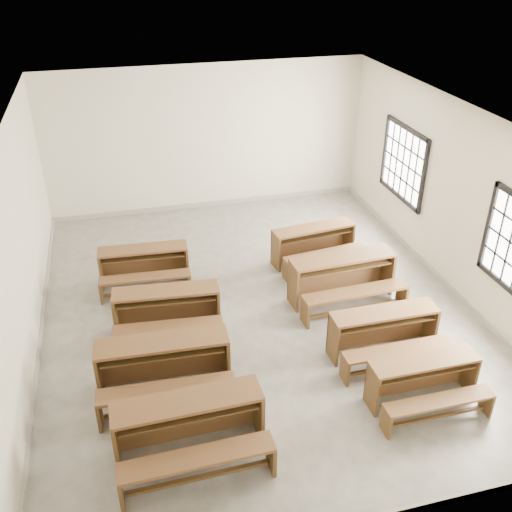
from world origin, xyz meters
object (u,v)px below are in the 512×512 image
object	(u,v)px
desk_set_2	(167,308)
desk_set_7	(314,242)
desk_set_4	(424,379)
desk_set_3	(144,264)
desk_set_0	(189,424)
desk_set_6	(343,275)
desk_set_1	(164,363)
desk_set_5	(384,330)

from	to	relation	value
desk_set_2	desk_set_7	size ratio (longest dim) A/B	1.02
desk_set_4	desk_set_3	bearing A→B (deg)	130.35
desk_set_0	desk_set_3	distance (m)	4.03
desk_set_2	desk_set_6	world-z (taller)	desk_set_6
desk_set_1	desk_set_7	world-z (taller)	desk_set_1
desk_set_2	desk_set_5	world-z (taller)	desk_set_2
desk_set_0	desk_set_5	bearing A→B (deg)	19.33
desk_set_3	desk_set_6	size ratio (longest dim) A/B	0.87
desk_set_0	desk_set_5	world-z (taller)	desk_set_0
desk_set_1	desk_set_3	size ratio (longest dim) A/B	1.14
desk_set_0	desk_set_1	bearing A→B (deg)	96.86
desk_set_4	desk_set_7	bearing A→B (deg)	92.11
desk_set_4	desk_set_6	world-z (taller)	desk_set_6
desk_set_3	desk_set_5	distance (m)	4.36
desk_set_2	desk_set_5	bearing A→B (deg)	-18.82
desk_set_2	desk_set_4	world-z (taller)	desk_set_2
desk_set_5	desk_set_2	bearing A→B (deg)	156.17
desk_set_4	desk_set_5	distance (m)	1.07
desk_set_0	desk_set_4	distance (m)	3.15
desk_set_0	desk_set_6	size ratio (longest dim) A/B	0.98
desk_set_0	desk_set_2	distance (m)	2.52
desk_set_4	desk_set_1	bearing A→B (deg)	161.81
desk_set_1	desk_set_5	xyz separation A→B (m)	(3.25, -0.03, -0.04)
desk_set_2	desk_set_3	bearing A→B (deg)	103.74
desk_set_0	desk_set_2	xyz separation A→B (m)	(0.04, 2.52, -0.04)
desk_set_4	desk_set_7	world-z (taller)	desk_set_7
desk_set_2	desk_set_6	xyz separation A→B (m)	(3.01, 0.15, 0.04)
desk_set_0	desk_set_6	world-z (taller)	desk_set_6
desk_set_0	desk_set_2	world-z (taller)	desk_set_0
desk_set_2	desk_set_7	distance (m)	3.33
desk_set_7	desk_set_4	bearing A→B (deg)	-94.91
desk_set_1	desk_set_6	size ratio (longest dim) A/B	0.99
desk_set_5	desk_set_6	distance (m)	1.52
desk_set_2	desk_set_5	size ratio (longest dim) A/B	1.06
desk_set_0	desk_set_1	xyz separation A→B (m)	(-0.17, 1.18, 0.00)
desk_set_6	desk_set_1	bearing A→B (deg)	-158.01
desk_set_7	desk_set_1	bearing A→B (deg)	-145.31
desk_set_6	desk_set_7	distance (m)	1.34
desk_set_0	desk_set_5	xyz separation A→B (m)	(3.09, 1.15, -0.04)
desk_set_3	desk_set_4	world-z (taller)	desk_set_3
desk_set_4	desk_set_7	xyz separation A→B (m)	(-0.14, 3.92, 0.03)
desk_set_6	desk_set_3	bearing A→B (deg)	154.38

